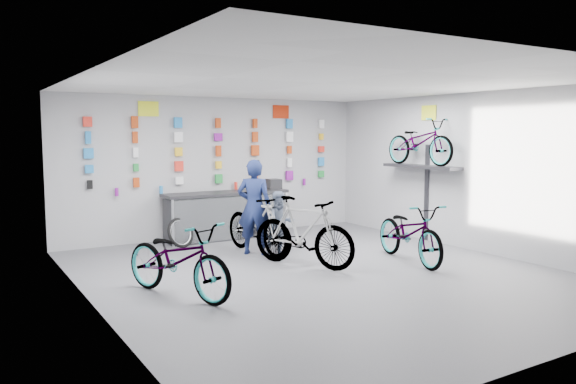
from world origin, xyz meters
TOP-DOWN VIEW (x-y plane):
  - floor at (0.00, 0.00)m, footprint 8.00×8.00m
  - ceiling at (0.00, 0.00)m, footprint 8.00×8.00m
  - wall_back at (0.00, 4.00)m, footprint 7.00×0.00m
  - wall_front at (0.00, -4.00)m, footprint 7.00×0.00m
  - wall_left at (-3.50, 0.00)m, footprint 0.00×8.00m
  - wall_right at (3.50, 0.00)m, footprint 0.00×8.00m
  - counter at (0.00, 3.54)m, footprint 2.70×0.66m
  - merch_wall at (0.01, 3.93)m, footprint 5.56×0.08m
  - wall_bracket at (3.33, 1.20)m, footprint 0.39×1.90m
  - sign_left at (-1.50, 3.98)m, footprint 0.42×0.02m
  - sign_right at (1.60, 3.98)m, footprint 0.42×0.02m
  - sign_side at (3.48, 1.20)m, footprint 0.02×0.40m
  - bike_left at (-2.40, -0.01)m, footprint 1.38×2.11m
  - bike_center at (0.01, 0.58)m, footprint 1.32×2.01m
  - bike_right at (1.78, -0.11)m, footprint 1.08×2.09m
  - bike_service at (-0.17, 1.89)m, footprint 0.75×1.92m
  - bike_wall at (3.25, 1.20)m, footprint 0.63×1.80m
  - clerk at (-0.23, 1.86)m, footprint 0.76×0.74m
  - customer at (0.12, 1.51)m, footprint 0.58×0.46m
  - spare_wheel at (-1.18, 3.17)m, footprint 0.67×0.45m
  - register at (1.16, 3.55)m, footprint 0.31×0.33m

SIDE VIEW (x-z plane):
  - floor at x=0.00m, z-range 0.00..0.00m
  - spare_wheel at x=-1.18m, z-range -0.01..0.59m
  - counter at x=0.00m, z-range -0.01..0.99m
  - bike_right at x=1.78m, z-range 0.00..1.04m
  - bike_left at x=-2.40m, z-range 0.00..1.05m
  - bike_service at x=-0.17m, z-range 0.00..1.12m
  - bike_center at x=0.01m, z-range 0.00..1.18m
  - customer at x=0.12m, z-range 0.00..1.18m
  - clerk at x=-0.23m, z-range 0.00..1.76m
  - register at x=1.16m, z-range 1.00..1.22m
  - wall_bracket at x=3.33m, z-range 0.46..2.46m
  - wall_back at x=0.00m, z-range -2.00..5.00m
  - wall_front at x=0.00m, z-range -2.00..5.00m
  - wall_left at x=-3.50m, z-range -2.50..5.50m
  - wall_right at x=3.50m, z-range -2.50..5.50m
  - merch_wall at x=0.01m, z-range 1.04..2.61m
  - bike_wall at x=3.25m, z-range 1.58..2.53m
  - sign_side at x=3.48m, z-range 2.50..2.80m
  - sign_left at x=-1.50m, z-range 2.57..2.87m
  - sign_right at x=1.60m, z-range 2.57..2.87m
  - ceiling at x=0.00m, z-range 3.00..3.00m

